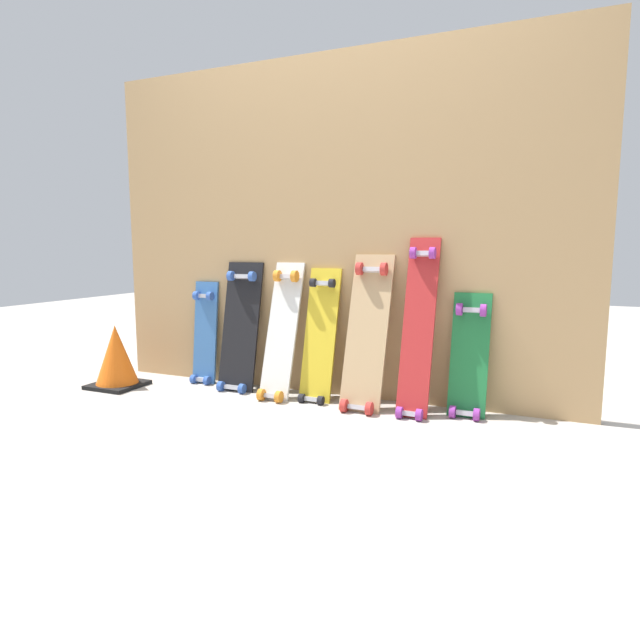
{
  "coord_description": "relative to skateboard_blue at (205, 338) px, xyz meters",
  "views": [
    {
      "loc": [
        1.17,
        -2.76,
        0.85
      ],
      "look_at": [
        0.0,
        -0.07,
        0.45
      ],
      "focal_mm": 30.13,
      "sensor_mm": 36.0,
      "label": 1
    }
  ],
  "objects": [
    {
      "name": "skateboard_green",
      "position": [
        1.62,
        -0.03,
        -0.01
      ],
      "size": [
        0.19,
        0.2,
        0.68
      ],
      "color": "#1E7238",
      "rests_on": "ground"
    },
    {
      "name": "ground_plane",
      "position": [
        0.82,
        0.0,
        -0.28
      ],
      "size": [
        12.0,
        12.0,
        0.0
      ],
      "primitive_type": "plane",
      "color": "#B2AAA0"
    },
    {
      "name": "skateboard_red",
      "position": [
        1.37,
        -0.09,
        0.13
      ],
      "size": [
        0.16,
        0.31,
        0.97
      ],
      "color": "#B22626",
      "rests_on": "ground"
    },
    {
      "name": "skateboard_black",
      "position": [
        0.28,
        -0.05,
        0.06
      ],
      "size": [
        0.24,
        0.23,
        0.83
      ],
      "color": "black",
      "rests_on": "ground"
    },
    {
      "name": "skateboard_white",
      "position": [
        0.58,
        -0.09,
        0.06
      ],
      "size": [
        0.18,
        0.31,
        0.83
      ],
      "color": "silver",
      "rests_on": "ground"
    },
    {
      "name": "skateboard_yellow",
      "position": [
        0.81,
        -0.06,
        0.04
      ],
      "size": [
        0.18,
        0.25,
        0.8
      ],
      "color": "gold",
      "rests_on": "ground"
    },
    {
      "name": "skateboard_blue",
      "position": [
        0.0,
        0.0,
        0.0
      ],
      "size": [
        0.16,
        0.14,
        0.7
      ],
      "color": "#386BAD",
      "rests_on": "ground"
    },
    {
      "name": "plywood_wall_panel",
      "position": [
        0.82,
        0.07,
        0.66
      ],
      "size": [
        2.84,
        0.04,
        1.9
      ],
      "primitive_type": "cube",
      "color": "tan",
      "rests_on": "ground"
    },
    {
      "name": "skateboard_natural",
      "position": [
        1.1,
        -0.1,
        0.09
      ],
      "size": [
        0.22,
        0.33,
        0.87
      ],
      "color": "tan",
      "rests_on": "ground"
    },
    {
      "name": "traffic_cone",
      "position": [
        -0.43,
        -0.32,
        -0.1
      ],
      "size": [
        0.29,
        0.29,
        0.38
      ],
      "color": "black",
      "rests_on": "ground"
    }
  ]
}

